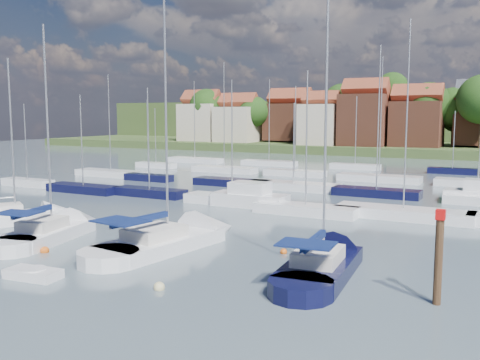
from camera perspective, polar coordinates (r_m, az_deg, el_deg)
The scene contains 14 objects.
ground at distance 65.63m, azimuth 13.16°, elevation -0.50°, with size 260.00×260.00×0.00m, color #4F646C.
sailboat_left at distance 39.18m, azimuth -18.70°, elevation -5.14°, with size 5.42×11.71×15.41m.
sailboat_centre at distance 35.02m, azimuth -6.28°, elevation -6.25°, with size 5.25×13.67×18.01m.
sailboat_navy at distance 29.78m, azimuth 9.26°, elevation -8.66°, with size 4.12×11.87×16.12m.
sailboat_far at distance 44.84m, azimuth -21.93°, elevation -3.80°, with size 7.75×10.12×13.64m.
tender at distance 29.70m, azimuth -21.20°, elevation -9.32°, with size 3.01×1.64×0.62m.
timber_piling at distance 25.40m, azimuth 20.34°, elevation -9.80°, with size 0.40×0.40×6.51m.
buoy_b at distance 30.70m, azimuth -22.49°, elevation -9.31°, with size 0.42×0.42×0.42m, color beige.
buoy_c at distance 34.91m, azimuth -20.10°, elevation -7.26°, with size 0.54×0.54×0.54m, color #D85914.
buoy_d at distance 26.45m, azimuth -8.61°, elevation -11.47°, with size 0.55×0.55×0.55m, color beige.
buoy_e at distance 32.67m, azimuth 4.67°, elevation -7.82°, with size 0.43×0.43×0.43m, color #D85914.
buoy_f at distance 24.75m, azimuth 8.15°, elevation -12.77°, with size 0.42×0.42×0.42m, color beige.
marina_field at distance 60.45m, azimuth 13.74°, elevation -0.73°, with size 79.62×41.41×15.93m.
far_shore_town at distance 156.35m, azimuth 22.75°, elevation 5.08°, with size 212.46×90.00×22.27m.
Camera 1 is at (16.41, -23.00, 8.34)m, focal length 40.00 mm.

